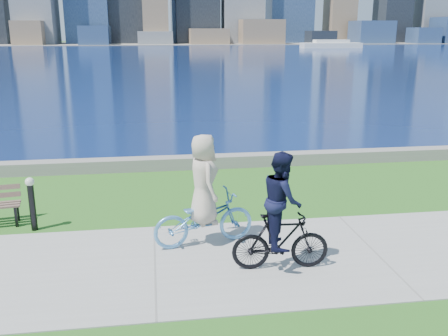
# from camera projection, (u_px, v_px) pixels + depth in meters

# --- Properties ---
(ground) EXTENTS (320.00, 320.00, 0.00)m
(ground) POSITION_uv_depth(u_px,v_px,m) (155.00, 266.00, 8.63)
(ground) COLOR #215616
(ground) RESTS_ON ground
(concrete_path) EXTENTS (80.00, 3.50, 0.02)m
(concrete_path) POSITION_uv_depth(u_px,v_px,m) (155.00, 266.00, 8.62)
(concrete_path) COLOR gray
(concrete_path) RESTS_ON ground
(seawall) EXTENTS (90.00, 0.50, 0.35)m
(seawall) POSITION_uv_depth(u_px,v_px,m) (152.00, 164.00, 14.49)
(seawall) COLOR slate
(seawall) RESTS_ON ground
(bay_water) EXTENTS (320.00, 131.00, 0.01)m
(bay_water) POSITION_uv_depth(u_px,v_px,m) (150.00, 55.00, 77.23)
(bay_water) COLOR #0B1C49
(bay_water) RESTS_ON ground
(far_shore) EXTENTS (320.00, 30.00, 0.12)m
(far_shore) POSITION_uv_depth(u_px,v_px,m) (150.00, 43.00, 132.48)
(far_shore) COLOR slate
(far_shore) RESTS_ON ground
(ferry_far) EXTENTS (12.35, 3.53, 1.68)m
(ferry_far) POSITION_uv_depth(u_px,v_px,m) (331.00, 45.00, 102.86)
(ferry_far) COLOR silver
(ferry_far) RESTS_ON ground
(bollard_lamp) EXTENTS (0.18, 0.18, 1.12)m
(bollard_lamp) POSITION_uv_depth(u_px,v_px,m) (32.00, 200.00, 10.01)
(bollard_lamp) COLOR black
(bollard_lamp) RESTS_ON ground
(cyclist_woman) EXTENTS (1.06, 2.03, 2.12)m
(cyclist_woman) POSITION_uv_depth(u_px,v_px,m) (204.00, 205.00, 9.28)
(cyclist_woman) COLOR #5799D5
(cyclist_woman) RESTS_ON ground
(cyclist_man) EXTENTS (0.65, 1.67, 2.05)m
(cyclist_man) POSITION_uv_depth(u_px,v_px,m) (281.00, 221.00, 8.28)
(cyclist_man) COLOR black
(cyclist_man) RESTS_ON ground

